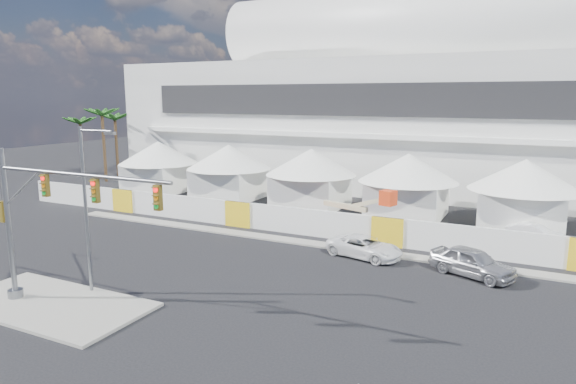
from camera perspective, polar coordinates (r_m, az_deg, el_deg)
The scene contains 12 objects.
ground at distance 26.29m, azimuth -11.23°, elevation -12.28°, with size 160.00×160.00×0.00m, color black.
median_island at distance 28.31m, azimuth -24.94°, elevation -11.24°, with size 10.00×5.00×0.15m, color gray.
stadium at distance 60.86m, azimuth 20.79°, elevation 9.25°, with size 80.00×24.80×21.98m.
tent_row at distance 45.95m, azimuth 7.71°, elevation 1.74°, with size 53.40×8.40×5.40m.
hoarding_fence at distance 35.90m, azimuth 11.02°, elevation -4.35°, with size 70.00×0.25×2.00m, color white.
palm_cluster at distance 68.71m, azimuth -18.63°, elevation 7.31°, with size 10.60×10.60×8.55m.
sedan_silver at distance 31.32m, azimuth 19.80°, elevation -7.33°, with size 4.87×1.96×1.66m, color #B1B2B6.
pickup_curb at distance 33.24m, azimuth 8.51°, elevation -6.05°, with size 4.89×2.25×1.36m, color white.
lot_car_a at distance 40.30m, azimuth 25.73°, elevation -4.12°, with size 3.82×1.33×1.26m, color white.
traffic_mast at distance 26.90m, azimuth -26.00°, elevation -2.85°, with size 10.63×0.73×7.55m.
streetlight_median at distance 27.73m, azimuth -21.31°, elevation -0.70°, with size 2.36×0.24×8.53m.
boom_lift at distance 39.26m, azimuth 5.87°, elevation -2.92°, with size 7.58×2.71×3.73m.
Camera 1 is at (15.08, -19.02, 10.11)m, focal length 32.00 mm.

